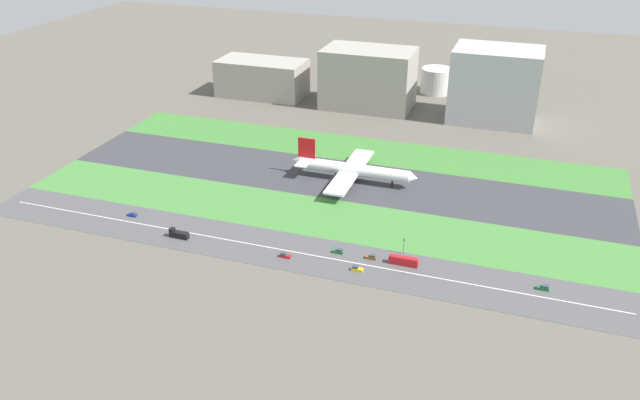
% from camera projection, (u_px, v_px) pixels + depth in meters
% --- Properties ---
extents(ground_plane, '(800.00, 800.00, 0.00)m').
position_uv_depth(ground_plane, '(337.00, 179.00, 323.15)').
color(ground_plane, '#5B564C').
extents(runway, '(280.00, 46.00, 0.10)m').
position_uv_depth(runway, '(337.00, 178.00, 323.13)').
color(runway, '#38383D').
rests_on(runway, ground_plane).
extents(grass_median_north, '(280.00, 36.00, 0.10)m').
position_uv_depth(grass_median_north, '(359.00, 149.00, 357.69)').
color(grass_median_north, '#3D7A33').
rests_on(grass_median_north, ground_plane).
extents(grass_median_south, '(280.00, 36.00, 0.10)m').
position_uv_depth(grass_median_south, '(309.00, 215.00, 288.56)').
color(grass_median_south, '#427F38').
rests_on(grass_median_south, ground_plane).
extents(highway, '(280.00, 28.00, 0.10)m').
position_uv_depth(highway, '(283.00, 250.00, 261.59)').
color(highway, '#4C4C4F').
rests_on(highway, ground_plane).
extents(highway_centerline, '(266.00, 0.50, 0.01)m').
position_uv_depth(highway_centerline, '(283.00, 250.00, 261.56)').
color(highway_centerline, silver).
rests_on(highway_centerline, highway).
extents(airliner, '(65.00, 56.00, 19.70)m').
position_uv_depth(airliner, '(351.00, 169.00, 318.18)').
color(airliner, white).
rests_on(airliner, runway).
extents(truck_0, '(8.40, 2.50, 4.00)m').
position_uv_depth(truck_0, '(179.00, 234.00, 269.71)').
color(truck_0, black).
rests_on(truck_0, highway).
extents(bus_0, '(11.60, 2.50, 3.50)m').
position_uv_depth(bus_0, '(403.00, 261.00, 250.85)').
color(bus_0, '#B2191E').
rests_on(bus_0, highway).
extents(car_2, '(4.40, 1.80, 2.00)m').
position_uv_depth(car_2, '(133.00, 215.00, 286.92)').
color(car_2, navy).
rests_on(car_2, highway).
extents(car_3, '(4.40, 1.80, 2.00)m').
position_uv_depth(car_3, '(285.00, 255.00, 256.12)').
color(car_3, '#B2191E').
rests_on(car_3, highway).
extents(car_5, '(4.40, 1.80, 2.00)m').
position_uv_depth(car_5, '(338.00, 251.00, 258.97)').
color(car_5, '#19662D').
rests_on(car_5, highway).
extents(car_1, '(4.40, 1.80, 2.00)m').
position_uv_depth(car_1, '(543.00, 288.00, 236.05)').
color(car_1, '#19662D').
rests_on(car_1, highway).
extents(car_0, '(4.40, 1.80, 2.00)m').
position_uv_depth(car_0, '(371.00, 257.00, 255.00)').
color(car_0, brown).
rests_on(car_0, highway).
extents(car_4, '(4.40, 1.80, 2.00)m').
position_uv_depth(car_4, '(357.00, 269.00, 247.47)').
color(car_4, yellow).
rests_on(car_4, highway).
extents(traffic_light, '(0.36, 0.50, 7.20)m').
position_uv_depth(traffic_light, '(404.00, 245.00, 256.96)').
color(traffic_light, '#4C4C51').
rests_on(traffic_light, highway).
extents(terminal_building, '(59.37, 30.50, 24.63)m').
position_uv_depth(terminal_building, '(262.00, 78.00, 439.63)').
color(terminal_building, '#9E998E').
rests_on(terminal_building, ground_plane).
extents(hangar_building, '(57.84, 35.33, 38.22)m').
position_uv_depth(hangar_building, '(368.00, 78.00, 414.84)').
color(hangar_building, '#9E998E').
rests_on(hangar_building, ground_plane).
extents(office_tower, '(52.01, 36.98, 44.87)m').
position_uv_depth(office_tower, '(495.00, 85.00, 390.28)').
color(office_tower, '#B2B2B7').
rests_on(office_tower, ground_plane).
extents(fuel_tank_west, '(22.75, 22.75, 16.62)m').
position_uv_depth(fuel_tank_west, '(386.00, 76.00, 457.34)').
color(fuel_tank_west, silver).
rests_on(fuel_tank_west, ground_plane).
extents(fuel_tank_centre, '(21.38, 21.38, 17.34)m').
position_uv_depth(fuel_tank_centre, '(436.00, 81.00, 446.70)').
color(fuel_tank_centre, silver).
rests_on(fuel_tank_centre, ground_plane).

